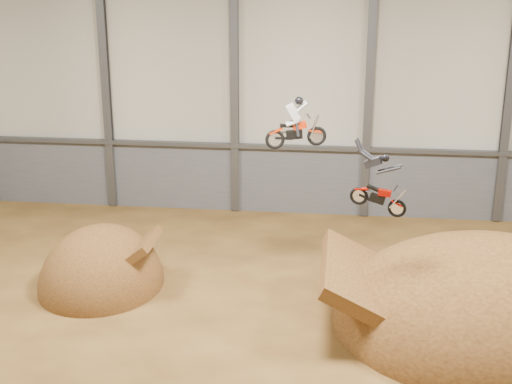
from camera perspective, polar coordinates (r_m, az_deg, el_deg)
floor at (r=23.98m, az=1.12°, el=-13.57°), size 40.00×40.00×0.00m
back_wall at (r=35.84m, az=3.66°, el=9.03°), size 40.00×0.10×14.00m
lower_band_back at (r=36.92m, az=3.49°, el=0.93°), size 39.80×0.18×3.50m
steel_rail at (r=36.29m, az=3.53°, el=3.58°), size 39.80×0.35×0.20m
steel_column_1 at (r=37.55m, az=-11.97°, el=9.09°), size 0.40×0.36×13.90m
steel_column_2 at (r=35.98m, az=-1.73°, el=9.09°), size 0.40×0.36×13.90m
steel_column_3 at (r=35.61m, az=9.07°, el=8.78°), size 0.40×0.36×13.90m
steel_column_4 at (r=36.47m, az=19.69°, el=8.18°), size 0.40×0.36×13.90m
takeoff_ramp at (r=29.87m, az=-12.19°, el=-7.30°), size 4.96×5.73×4.96m
landing_ramp at (r=27.35m, az=18.08°, el=-10.30°), size 11.25×9.96×6.49m
fmx_rider_a at (r=27.56m, az=3.29°, el=5.77°), size 2.63×1.38×2.29m
fmx_rider_b at (r=23.58m, az=9.66°, el=1.05°), size 3.04×1.41×2.67m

